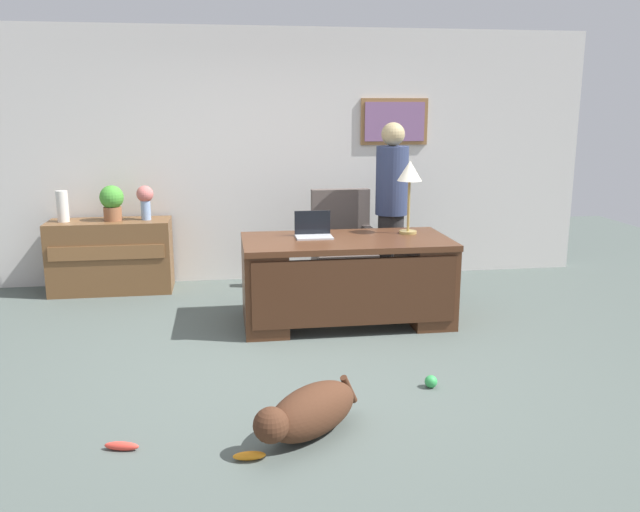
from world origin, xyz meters
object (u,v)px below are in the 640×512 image
object	(u,v)px
vase_empty	(63,206)
dog_toy_ball	(431,382)
desk	(347,278)
dog_toy_bone	(122,446)
credenza	(111,256)
laptop	(313,231)
dog_toy_plush	(249,456)
person_standing	(391,207)
dog_lying	(308,412)
potted_plant	(112,201)
armchair	(343,247)
desk_lamp	(410,176)
vase_with_flowers	(145,199)

from	to	relation	value
vase_empty	dog_toy_ball	xyz separation A→B (m)	(2.97, -2.82, -0.86)
desk	dog_toy_bone	xyz separation A→B (m)	(-1.66, -2.02, -0.39)
credenza	laptop	bearing A→B (deg)	-32.16
vase_empty	dog_toy_plush	size ratio (longest dim) A/B	1.74
dog_toy_ball	person_standing	bearing A→B (deg)	82.83
dog_lying	dog_toy_bone	size ratio (longest dim) A/B	3.60
person_standing	dog_lying	bearing A→B (deg)	-113.05
potted_plant	laptop	bearing A→B (deg)	-32.80
desk	dog_toy_plush	distance (m)	2.45
armchair	dog_toy_ball	distance (m)	2.47
desk_lamp	potted_plant	size ratio (longest dim) A/B	1.82
vase_with_flowers	vase_empty	xyz separation A→B (m)	(-0.81, 0.00, -0.06)
desk	potted_plant	size ratio (longest dim) A/B	5.01
vase_empty	credenza	bearing A→B (deg)	-0.19
laptop	dog_toy_plush	distance (m)	2.59
dog_lying	laptop	xyz separation A→B (m)	(0.33, 2.16, 0.66)
armchair	dog_toy_bone	xyz separation A→B (m)	(-1.80, -2.98, -0.45)
desk_lamp	dog_toy_ball	distance (m)	2.07
potted_plant	vase_with_flowers	bearing A→B (deg)	0.00
armchair	person_standing	world-z (taller)	person_standing
dog_toy_bone	person_standing	bearing A→B (deg)	51.44
dog_lying	vase_with_flowers	world-z (taller)	vase_with_flowers
vase_with_flowers	dog_toy_bone	size ratio (longest dim) A/B	1.77
armchair	dog_lying	world-z (taller)	armchair
armchair	desk_lamp	distance (m)	1.21
desk_lamp	dog_toy_bone	xyz separation A→B (m)	(-2.26, -2.20, -1.25)
dog_toy_ball	dog_toy_plush	xyz separation A→B (m)	(-1.27, -0.77, -0.02)
desk	vase_with_flowers	bearing A→B (deg)	143.38
person_standing	vase_empty	size ratio (longest dim) A/B	5.53
person_standing	potted_plant	distance (m)	2.83
person_standing	dog_toy_bone	size ratio (longest dim) A/B	8.74
laptop	dog_toy_ball	size ratio (longest dim) A/B	3.68
vase_with_flowers	dog_toy_plush	bearing A→B (deg)	-76.15
credenza	vase_with_flowers	bearing A→B (deg)	0.22
laptop	person_standing	bearing A→B (deg)	37.59
potted_plant	armchair	bearing A→B (deg)	-9.82
armchair	dog_toy_ball	xyz separation A→B (m)	(0.17, -2.42, -0.43)
dog_lying	vase_empty	world-z (taller)	vase_empty
laptop	dog_lying	bearing A→B (deg)	-98.65
desk_lamp	laptop	bearing A→B (deg)	-177.39
vase_with_flowers	dog_toy_bone	distance (m)	3.52
desk	armchair	size ratio (longest dim) A/B	1.71
laptop	potted_plant	world-z (taller)	potted_plant
person_standing	potted_plant	xyz separation A→B (m)	(-2.78, 0.55, 0.04)
laptop	dog_toy_ball	bearing A→B (deg)	-69.73
desk	desk_lamp	xyz separation A→B (m)	(0.60, 0.19, 0.87)
desk	dog_toy_bone	world-z (taller)	desk
potted_plant	dog_toy_plush	distance (m)	3.90
potted_plant	vase_empty	bearing A→B (deg)	180.00
laptop	dog_toy_bone	world-z (taller)	laptop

